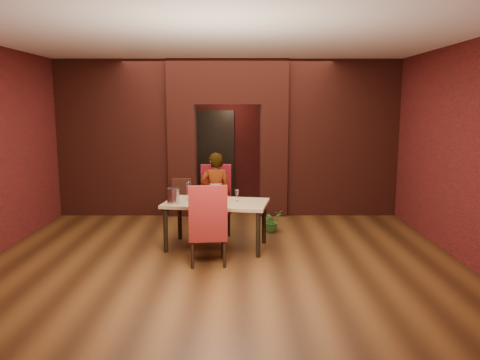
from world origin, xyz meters
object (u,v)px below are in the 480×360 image
object	(u,v)px
wine_glass_b	(218,193)
chair_far	(216,200)
dining_table	(216,225)
wine_glass_a	(211,195)
wine_bucket	(173,196)
person_seated	(216,194)
potted_plant	(272,221)
chair_near	(208,223)
water_bottle	(189,190)
wine_glass_c	(237,196)

from	to	relation	value
wine_glass_b	chair_far	bearing A→B (deg)	95.62
dining_table	wine_glass_a	xyz separation A→B (m)	(-0.09, 0.09, 0.47)
chair_far	wine_bucket	world-z (taller)	chair_far
wine_glass_a	wine_glass_b	xyz separation A→B (m)	(0.11, 0.06, 0.02)
wine_glass_b	wine_bucket	distance (m)	0.74
chair_far	wine_glass_b	bearing A→B (deg)	-85.02
wine_bucket	wine_glass_b	bearing A→B (deg)	22.94
person_seated	potted_plant	world-z (taller)	person_seated
chair_near	wine_bucket	size ratio (longest dim) A/B	4.88
person_seated	wine_bucket	distance (m)	1.15
chair_near	wine_glass_b	xyz separation A→B (m)	(0.11, 0.89, 0.27)
chair_near	water_bottle	xyz separation A→B (m)	(-0.37, 0.89, 0.32)
wine_glass_c	chair_far	bearing A→B (deg)	114.55
wine_glass_a	potted_plant	size ratio (longest dim) A/B	0.45
dining_table	wine_bucket	distance (m)	0.84
potted_plant	wine_glass_b	bearing A→B (deg)	-138.96
person_seated	chair_far	bearing A→B (deg)	-91.34
dining_table	wine_glass_a	bearing A→B (deg)	143.79
person_seated	wine_glass_c	distance (m)	0.88
person_seated	water_bottle	distance (m)	0.81
person_seated	dining_table	bearing A→B (deg)	91.43
person_seated	wine_glass_c	bearing A→B (deg)	114.03
wine_glass_c	wine_bucket	size ratio (longest dim) A/B	0.76
chair_near	potted_plant	size ratio (longest dim) A/B	2.97
water_bottle	wine_glass_a	bearing A→B (deg)	-8.57
wine_bucket	water_bottle	distance (m)	0.36
wine_glass_b	chair_near	bearing A→B (deg)	-96.75
dining_table	water_bottle	bearing A→B (deg)	171.68
dining_table	wine_glass_b	world-z (taller)	wine_glass_b
dining_table	water_bottle	world-z (taller)	water_bottle
dining_table	wine_bucket	world-z (taller)	wine_bucket
dining_table	chair_near	world-z (taller)	chair_near
dining_table	chair_near	size ratio (longest dim) A/B	1.36
wine_bucket	water_bottle	world-z (taller)	water_bottle
wine_glass_a	potted_plant	xyz separation A→B (m)	(1.05, 0.88, -0.65)
chair_near	potted_plant	world-z (taller)	chair_near
chair_far	wine_glass_c	world-z (taller)	chair_far
chair_near	wine_bucket	xyz separation A→B (m)	(-0.58, 0.61, 0.29)
chair_far	wine_glass_c	xyz separation A→B (m)	(0.39, -0.85, 0.24)
wine_glass_a	wine_bucket	distance (m)	0.62
wine_glass_c	wine_bucket	distance (m)	1.01
chair_far	wine_glass_a	xyz separation A→B (m)	(-0.04, -0.79, 0.24)
chair_far	wine_glass_a	bearing A→B (deg)	-93.37
potted_plant	wine_glass_a	bearing A→B (deg)	-140.25
person_seated	wine_bucket	xyz separation A→B (m)	(-0.61, -0.96, 0.15)
person_seated	wine_glass_b	distance (m)	0.69
water_bottle	person_seated	bearing A→B (deg)	59.13
dining_table	potted_plant	distance (m)	1.38
water_bottle	wine_bucket	bearing A→B (deg)	-125.55
wine_glass_a	wine_bucket	bearing A→B (deg)	-157.77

